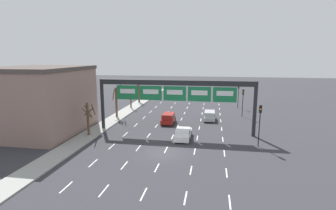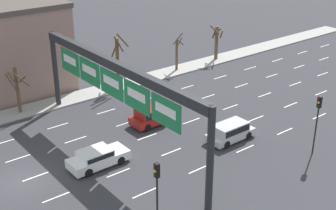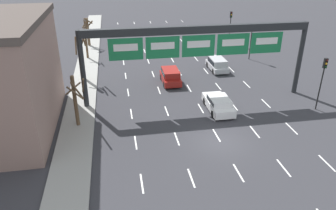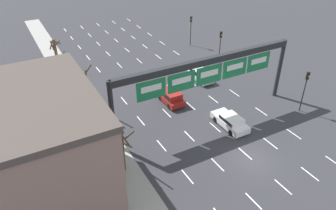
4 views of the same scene
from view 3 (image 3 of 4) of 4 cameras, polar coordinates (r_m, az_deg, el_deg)
name	(u,v)px [view 3 (image 3 of 4)]	position (r m, az deg, el deg)	size (l,w,h in m)	color
ground_plane	(220,142)	(26.30, 9.10, -6.34)	(220.00, 220.00, 0.00)	#333338
sidewalk_left	(73,155)	(25.34, -16.23, -8.32)	(2.80, 110.00, 0.15)	#999993
lane_dashes	(184,80)	(37.95, 2.83, 4.38)	(13.32, 67.00, 0.01)	white
sign_gantry	(198,41)	(31.06, 5.23, 11.12)	(21.88, 0.70, 7.40)	#232628
suv_red	(170,76)	(36.69, 0.43, 5.15)	(1.93, 3.94, 1.62)	maroon
suv_silver	(217,63)	(41.26, 8.56, 7.16)	(1.86, 4.24, 1.52)	#B7B7BC
car_white	(218,103)	(30.81, 8.78, 0.31)	(1.97, 4.64, 1.38)	silver
traffic_light_near_gantry	(252,34)	(45.67, 14.38, 11.90)	(0.30, 0.35, 4.88)	black
traffic_light_mid_block	(231,21)	(53.04, 10.86, 14.16)	(0.30, 0.35, 4.96)	black
traffic_light_far_end	(323,74)	(32.71, 25.41, 4.92)	(0.30, 0.35, 5.01)	black
tree_bare_closest	(76,98)	(27.98, -15.76, 1.17)	(1.79, 1.81, 4.44)	brown
tree_bare_second	(88,30)	(52.30, -13.81, 12.57)	(1.75, 1.82, 4.34)	brown
tree_bare_third	(82,53)	(38.19, -14.81, 8.73)	(1.68, 1.77, 5.99)	brown
tree_bare_furthest	(86,42)	(46.16, -14.04, 10.58)	(1.48, 1.40, 4.38)	brown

